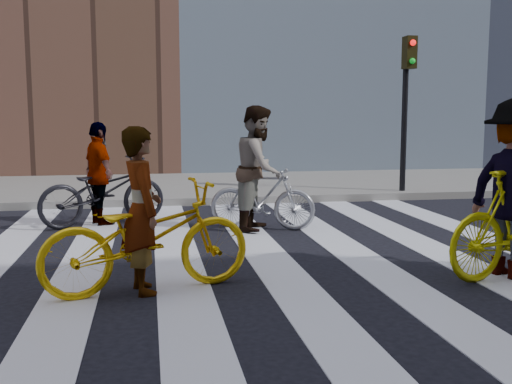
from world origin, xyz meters
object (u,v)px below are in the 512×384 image
object	(u,v)px
traffic_signal	(407,89)
rider_mid	(259,168)
rider_left	(141,210)
bike_dark_rear	(103,191)
rider_rear	(99,174)
bike_silver_mid	(262,198)
bike_yellow_left	(147,237)

from	to	relation	value
traffic_signal	rider_mid	xyz separation A→B (m)	(-3.63, -2.87, -1.34)
traffic_signal	rider_left	world-z (taller)	traffic_signal
bike_dark_rear	rider_rear	bearing A→B (deg)	65.64
traffic_signal	rider_rear	size ratio (longest dim) A/B	2.03
bike_dark_rear	rider_rear	size ratio (longest dim) A/B	1.26
bike_silver_mid	bike_dark_rear	distance (m)	2.55
bike_silver_mid	rider_left	size ratio (longest dim) A/B	1.00
traffic_signal	rider_rear	xyz separation A→B (m)	(-6.05, -2.07, -1.46)
rider_mid	bike_dark_rear	bearing A→B (deg)	93.64
bike_silver_mid	bike_dark_rear	size ratio (longest dim) A/B	0.79
traffic_signal	rider_left	size ratio (longest dim) A/B	2.03
bike_yellow_left	rider_mid	xyz separation A→B (m)	(1.67, 3.00, 0.39)
traffic_signal	rider_left	distance (m)	8.08
bike_yellow_left	bike_silver_mid	size ratio (longest dim) A/B	1.28
traffic_signal	rider_rear	world-z (taller)	traffic_signal
rider_left	rider_rear	xyz separation A→B (m)	(-0.69, 3.81, -0.00)
rider_left	rider_rear	size ratio (longest dim) A/B	1.00
bike_yellow_left	rider_mid	distance (m)	3.46
bike_dark_rear	rider_rear	distance (m)	0.28
bike_yellow_left	bike_dark_rear	distance (m)	3.87
rider_mid	rider_rear	size ratio (longest dim) A/B	1.15
rider_mid	bike_yellow_left	bearing A→B (deg)	173.37
traffic_signal	bike_yellow_left	world-z (taller)	traffic_signal
bike_silver_mid	rider_rear	xyz separation A→B (m)	(-2.47, 0.81, 0.33)
bike_silver_mid	rider_mid	distance (m)	0.45
bike_yellow_left	rider_left	world-z (taller)	rider_left
bike_dark_rear	rider_mid	distance (m)	2.53
rider_left	traffic_signal	bearing A→B (deg)	-56.43
rider_left	rider_mid	bearing A→B (deg)	-43.91
bike_yellow_left	bike_dark_rear	world-z (taller)	bike_yellow_left
bike_yellow_left	rider_mid	bearing A→B (deg)	-43.19
traffic_signal	rider_mid	size ratio (longest dim) A/B	1.76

